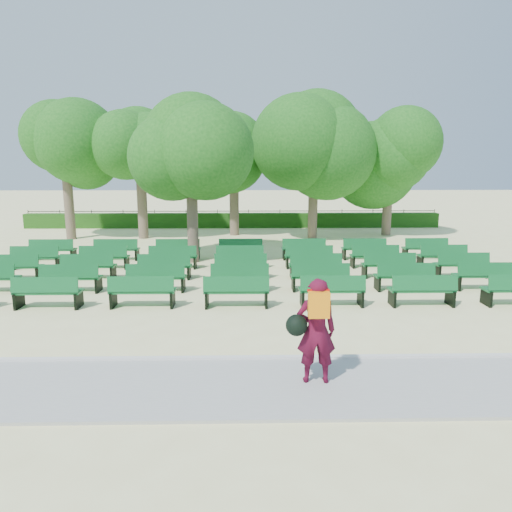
{
  "coord_description": "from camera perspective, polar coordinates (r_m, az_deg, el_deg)",
  "views": [
    {
      "loc": [
        0.88,
        -14.75,
        3.81
      ],
      "look_at": [
        1.16,
        -1.0,
        1.1
      ],
      "focal_mm": 32.0,
      "sensor_mm": 36.0,
      "label": 1
    }
  ],
  "objects": [
    {
      "name": "fence",
      "position": [
        29.41,
        -2.87,
        3.69
      ],
      "size": [
        26.0,
        0.1,
        1.02
      ],
      "primitive_type": null,
      "color": "black",
      "rests_on": "ground"
    },
    {
      "name": "tree_among",
      "position": [
        18.31,
        -8.13,
        11.37
      ],
      "size": [
        4.34,
        4.34,
        5.89
      ],
      "color": "brown",
      "rests_on": "ground"
    },
    {
      "name": "person",
      "position": [
        8.07,
        7.35,
        -9.07
      ],
      "size": [
        0.89,
        0.53,
        1.88
      ],
      "rotation": [
        0.0,
        0.0,
        3.13
      ],
      "color": "#4A0A1F",
      "rests_on": "ground"
    },
    {
      "name": "tree_line",
      "position": [
        25.06,
        -3.16,
        2.38
      ],
      "size": [
        21.8,
        6.8,
        7.04
      ],
      "primitive_type": null,
      "color": "#21631A",
      "rests_on": "ground"
    },
    {
      "name": "ground",
      "position": [
        15.26,
        -4.43,
        -3.35
      ],
      "size": [
        120.0,
        120.0,
        0.0
      ],
      "primitive_type": "plane",
      "color": "#F1E9A0"
    },
    {
      "name": "hedge",
      "position": [
        28.96,
        -2.9,
        4.47
      ],
      "size": [
        26.0,
        0.7,
        0.9
      ],
      "primitive_type": "cube",
      "color": "#1F4F14",
      "rests_on": "ground"
    },
    {
      "name": "paving",
      "position": [
        8.31,
        -7.38,
        -16.0
      ],
      "size": [
        30.0,
        2.2,
        0.06
      ],
      "primitive_type": "cube",
      "color": "#A3A4A0",
      "rests_on": "ground"
    },
    {
      "name": "curb",
      "position": [
        9.34,
        -6.61,
        -12.68
      ],
      "size": [
        30.0,
        0.12,
        0.1
      ],
      "primitive_type": "cube",
      "color": "silver",
      "rests_on": "ground"
    },
    {
      "name": "bench_array",
      "position": [
        15.82,
        -2.08,
        -2.45
      ],
      "size": [
        1.82,
        0.67,
        1.13
      ],
      "rotation": [
        0.0,
        0.0,
        -0.07
      ],
      "color": "#0F5A28",
      "rests_on": "ground"
    }
  ]
}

